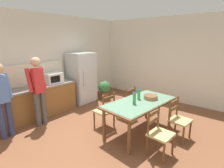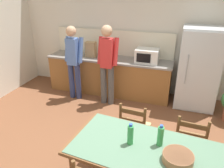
{
  "view_description": "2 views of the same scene",
  "coord_description": "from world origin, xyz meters",
  "px_view_note": "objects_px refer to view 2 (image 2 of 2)",
  "views": [
    {
      "loc": [
        -2.75,
        -2.36,
        2.14
      ],
      "look_at": [
        0.38,
        0.21,
        1.11
      ],
      "focal_mm": 28.0,
      "sensor_mm": 36.0,
      "label": 1
    },
    {
      "loc": [
        0.75,
        -2.44,
        2.44
      ],
      "look_at": [
        -0.12,
        0.22,
        1.18
      ],
      "focal_mm": 35.0,
      "sensor_mm": 36.0,
      "label": 2
    }
  ],
  "objects_px": {
    "bottle_off_centre": "(160,136)",
    "serving_bowl": "(178,157)",
    "microwave": "(147,56)",
    "paper_bag": "(91,49)",
    "person_at_counter": "(107,62)",
    "refrigerator": "(198,69)",
    "chair_side_far_left": "(134,128)",
    "dining_table": "(149,155)",
    "chair_side_far_right": "(190,142)",
    "person_at_sink": "(73,59)",
    "bottle_near_centre": "(130,135)"
  },
  "relations": [
    {
      "from": "bottle_off_centre",
      "to": "serving_bowl",
      "type": "bearing_deg",
      "value": -43.89
    },
    {
      "from": "microwave",
      "to": "paper_bag",
      "type": "relative_size",
      "value": 1.39
    },
    {
      "from": "paper_bag",
      "to": "person_at_counter",
      "type": "bearing_deg",
      "value": -41.03
    },
    {
      "from": "refrigerator",
      "to": "chair_side_far_left",
      "type": "distance_m",
      "value": 2.14
    },
    {
      "from": "dining_table",
      "to": "chair_side_far_right",
      "type": "relative_size",
      "value": 2.08
    },
    {
      "from": "bottle_off_centre",
      "to": "person_at_counter",
      "type": "relative_size",
      "value": 0.16
    },
    {
      "from": "chair_side_far_left",
      "to": "chair_side_far_right",
      "type": "bearing_deg",
      "value": 179.05
    },
    {
      "from": "refrigerator",
      "to": "microwave",
      "type": "distance_m",
      "value": 1.1
    },
    {
      "from": "dining_table",
      "to": "refrigerator",
      "type": "bearing_deg",
      "value": 77.6
    },
    {
      "from": "microwave",
      "to": "bottle_off_centre",
      "type": "distance_m",
      "value": 2.65
    },
    {
      "from": "refrigerator",
      "to": "bottle_off_centre",
      "type": "relative_size",
      "value": 6.35
    },
    {
      "from": "refrigerator",
      "to": "chair_side_far_left",
      "type": "bearing_deg",
      "value": -116.0
    },
    {
      "from": "serving_bowl",
      "to": "person_at_counter",
      "type": "height_order",
      "value": "person_at_counter"
    },
    {
      "from": "refrigerator",
      "to": "serving_bowl",
      "type": "bearing_deg",
      "value": -95.71
    },
    {
      "from": "chair_side_far_right",
      "to": "bottle_off_centre",
      "type": "bearing_deg",
      "value": 61.22
    },
    {
      "from": "serving_bowl",
      "to": "chair_side_far_right",
      "type": "height_order",
      "value": "chair_side_far_right"
    },
    {
      "from": "dining_table",
      "to": "chair_side_far_left",
      "type": "bearing_deg",
      "value": 113.33
    },
    {
      "from": "chair_side_far_left",
      "to": "person_at_counter",
      "type": "height_order",
      "value": "person_at_counter"
    },
    {
      "from": "serving_bowl",
      "to": "chair_side_far_left",
      "type": "height_order",
      "value": "chair_side_far_left"
    },
    {
      "from": "refrigerator",
      "to": "dining_table",
      "type": "distance_m",
      "value": 2.73
    },
    {
      "from": "bottle_off_centre",
      "to": "chair_side_far_right",
      "type": "xyz_separation_m",
      "value": [
        0.38,
        0.6,
        -0.46
      ]
    },
    {
      "from": "paper_bag",
      "to": "person_at_sink",
      "type": "relative_size",
      "value": 0.21
    },
    {
      "from": "serving_bowl",
      "to": "chair_side_far_right",
      "type": "distance_m",
      "value": 0.9
    },
    {
      "from": "person_at_counter",
      "to": "bottle_near_centre",
      "type": "bearing_deg",
      "value": -154.32
    },
    {
      "from": "serving_bowl",
      "to": "chair_side_far_left",
      "type": "bearing_deg",
      "value": 126.4
    },
    {
      "from": "serving_bowl",
      "to": "microwave",
      "type": "bearing_deg",
      "value": 106.32
    },
    {
      "from": "paper_bag",
      "to": "person_at_counter",
      "type": "height_order",
      "value": "person_at_counter"
    },
    {
      "from": "refrigerator",
      "to": "dining_table",
      "type": "bearing_deg",
      "value": -102.4
    },
    {
      "from": "bottle_near_centre",
      "to": "person_at_sink",
      "type": "bearing_deg",
      "value": 130.3
    },
    {
      "from": "microwave",
      "to": "bottle_off_centre",
      "type": "xyz_separation_m",
      "value": [
        0.61,
        -2.58,
        -0.13
      ]
    },
    {
      "from": "dining_table",
      "to": "person_at_sink",
      "type": "distance_m",
      "value": 3.01
    },
    {
      "from": "serving_bowl",
      "to": "bottle_off_centre",
      "type": "bearing_deg",
      "value": 136.11
    },
    {
      "from": "bottle_off_centre",
      "to": "person_at_counter",
      "type": "height_order",
      "value": "person_at_counter"
    },
    {
      "from": "person_at_counter",
      "to": "person_at_sink",
      "type": "bearing_deg",
      "value": 88.6
    },
    {
      "from": "dining_table",
      "to": "serving_bowl",
      "type": "height_order",
      "value": "serving_bowl"
    },
    {
      "from": "microwave",
      "to": "chair_side_far_right",
      "type": "height_order",
      "value": "microwave"
    },
    {
      "from": "chair_side_far_left",
      "to": "person_at_counter",
      "type": "distance_m",
      "value": 1.75
    },
    {
      "from": "chair_side_far_right",
      "to": "person_at_counter",
      "type": "relative_size",
      "value": 0.52
    },
    {
      "from": "chair_side_far_right",
      "to": "chair_side_far_left",
      "type": "bearing_deg",
      "value": -1.93
    },
    {
      "from": "serving_bowl",
      "to": "person_at_counter",
      "type": "xyz_separation_m",
      "value": [
        -1.57,
        2.26,
        0.15
      ]
    },
    {
      "from": "chair_side_far_left",
      "to": "paper_bag",
      "type": "bearing_deg",
      "value": -47.04
    },
    {
      "from": "bottle_near_centre",
      "to": "chair_side_far_left",
      "type": "bearing_deg",
      "value": 98.24
    },
    {
      "from": "bottle_near_centre",
      "to": "bottle_off_centre",
      "type": "height_order",
      "value": "same"
    },
    {
      "from": "bottle_near_centre",
      "to": "serving_bowl",
      "type": "bearing_deg",
      "value": -12.52
    },
    {
      "from": "dining_table",
      "to": "bottle_off_centre",
      "type": "xyz_separation_m",
      "value": [
        0.1,
        0.1,
        0.21
      ]
    },
    {
      "from": "bottle_near_centre",
      "to": "person_at_sink",
      "type": "height_order",
      "value": "person_at_sink"
    },
    {
      "from": "chair_side_far_right",
      "to": "microwave",
      "type": "bearing_deg",
      "value": -60.14
    },
    {
      "from": "bottle_near_centre",
      "to": "person_at_counter",
      "type": "height_order",
      "value": "person_at_counter"
    },
    {
      "from": "bottle_near_centre",
      "to": "microwave",
      "type": "bearing_deg",
      "value": 95.98
    },
    {
      "from": "bottle_off_centre",
      "to": "chair_side_far_right",
      "type": "relative_size",
      "value": 0.3
    }
  ]
}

